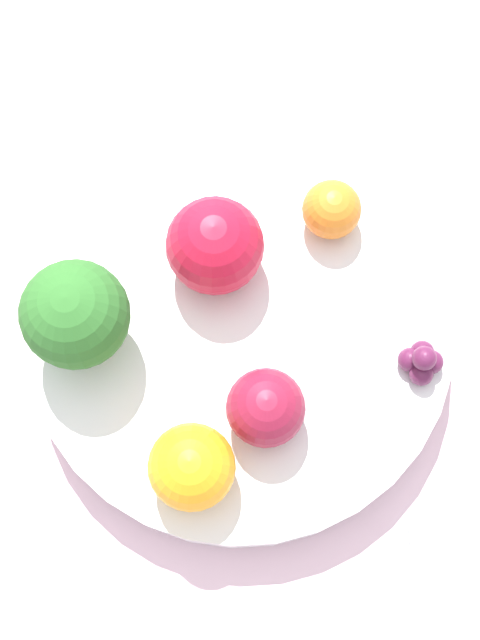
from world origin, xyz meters
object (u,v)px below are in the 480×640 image
orange_back (332,210)px  grape_cluster (422,361)px  apple_green (266,408)px  bowl (240,333)px  broccoli (75,315)px  apple_red (215,246)px  orange_front (192,467)px

orange_back → grape_cluster: bearing=31.2°
orange_back → apple_green: bearing=-16.2°
apple_green → grape_cluster: apple_green is taller
grape_cluster → apple_green: bearing=-69.5°
bowl → broccoli: broccoli is taller
apple_red → grape_cluster: size_ratio=2.14×
orange_front → orange_back: bearing=154.5°
grape_cluster → bowl: bearing=-100.9°
bowl → grape_cluster: (0.02, 0.11, 0.03)m
bowl → orange_back: (-0.07, 0.05, 0.04)m
apple_red → grape_cluster: 0.14m
bowl → apple_green: size_ratio=5.74×
apple_green → orange_front: (0.03, -0.04, 0.00)m
orange_back → apple_red: bearing=-66.2°
apple_red → orange_front: (0.13, -0.01, -0.00)m
bowl → grape_cluster: bearing=79.1°
grape_cluster → broccoli: bearing=-93.1°
orange_front → orange_back: orange_front is taller
apple_red → grape_cluster: (0.06, 0.12, -0.02)m
bowl → apple_red: bearing=-157.4°
orange_back → bowl: bearing=-37.1°
bowl → apple_red: apple_red is taller
bowl → apple_green: apple_green is taller
orange_back → grape_cluster: 0.10m
apple_green → orange_back: bearing=163.8°
apple_red → orange_front: 0.13m
broccoli → apple_green: broccoli is taller
broccoli → grape_cluster: size_ratio=2.70×
broccoli → orange_front: 0.10m
apple_red → apple_green: 0.10m
bowl → apple_green: bearing=17.0°
orange_front → broccoli: bearing=-139.3°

